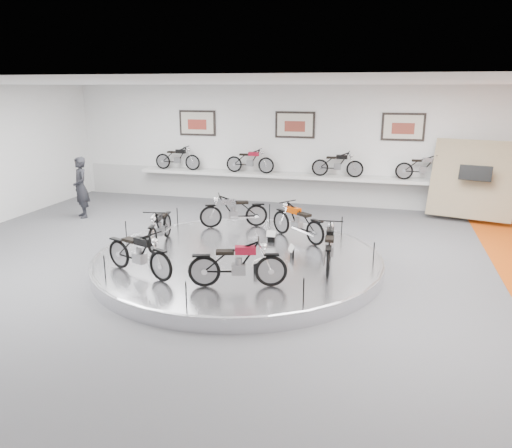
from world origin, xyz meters
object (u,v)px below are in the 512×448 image
(bike_f, at_px, (330,246))
(bike_e, at_px, (238,263))
(display_platform, at_px, (238,261))
(bike_d, at_px, (139,253))
(visitor, at_px, (81,188))
(shelf, at_px, (292,176))
(bike_a, at_px, (298,222))
(bike_b, at_px, (234,211))
(bike_c, at_px, (160,226))

(bike_f, bearing_deg, bike_e, 130.80)
(bike_e, height_order, bike_f, bike_e)
(display_platform, xyz_separation_m, bike_d, (-1.55, -1.67, 0.61))
(visitor, bearing_deg, shelf, 71.40)
(bike_a, height_order, visitor, visitor)
(bike_b, bearing_deg, display_platform, 87.85)
(display_platform, relative_size, bike_f, 4.20)
(bike_b, height_order, bike_f, bike_b)
(bike_e, xyz_separation_m, visitor, (-6.52, 4.85, 0.18))
(bike_b, xyz_separation_m, bike_f, (2.83, -2.38, -0.00))
(bike_b, distance_m, visitor, 5.29)
(display_platform, height_order, bike_f, bike_f)
(bike_f, bearing_deg, bike_d, 107.10)
(shelf, height_order, bike_b, bike_b)
(display_platform, xyz_separation_m, bike_e, (0.53, -1.77, 0.61))
(display_platform, height_order, bike_b, bike_b)
(bike_b, relative_size, bike_f, 1.01)
(bike_a, distance_m, bike_d, 4.11)
(display_platform, height_order, bike_d, bike_d)
(bike_c, height_order, bike_d, bike_d)
(bike_a, relative_size, bike_d, 0.99)
(bike_b, distance_m, bike_c, 2.27)
(bike_d, bearing_deg, display_platform, 68.49)
(shelf, relative_size, bike_d, 7.07)
(shelf, bearing_deg, visitor, -150.96)
(bike_b, bearing_deg, bike_f, 118.01)
(bike_d, distance_m, visitor, 6.50)
(bike_c, distance_m, visitor, 4.88)
(shelf, height_order, visitor, visitor)
(bike_b, relative_size, bike_c, 1.01)
(bike_a, distance_m, bike_b, 1.96)
(bike_c, relative_size, bike_d, 0.98)
(bike_d, relative_size, bike_e, 0.99)
(bike_d, xyz_separation_m, bike_e, (2.08, -0.11, 0.00))
(bike_e, bearing_deg, shelf, 77.92)
(bike_d, bearing_deg, bike_a, 71.79)
(display_platform, relative_size, bike_e, 4.07)
(shelf, distance_m, bike_f, 6.94)
(visitor, bearing_deg, bike_f, 20.07)
(shelf, distance_m, bike_d, 8.22)
(bike_a, bearing_deg, bike_b, 17.52)
(bike_a, xyz_separation_m, bike_b, (-1.85, 0.66, -0.00))
(shelf, relative_size, bike_a, 7.15)
(bike_f, bearing_deg, shelf, 12.42)
(shelf, bearing_deg, bike_c, -108.11)
(bike_b, xyz_separation_m, bike_d, (-0.77, -3.83, 0.01))
(shelf, xyz_separation_m, bike_c, (-2.01, -6.15, -0.25))
(bike_f, height_order, visitor, visitor)
(shelf, xyz_separation_m, bike_d, (-1.55, -8.07, -0.24))
(bike_d, height_order, visitor, visitor)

